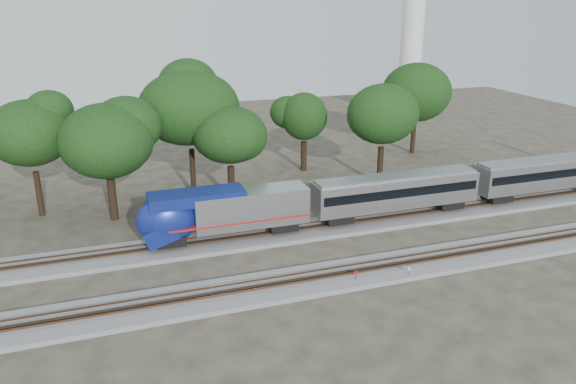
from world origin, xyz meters
name	(u,v)px	position (x,y,z in m)	size (l,w,h in m)	color
ground	(313,259)	(0.00, 0.00, 0.00)	(160.00, 160.00, 0.00)	#383328
track_far	(291,232)	(0.00, 6.00, 0.21)	(160.00, 5.00, 0.73)	slate
track_near	(330,277)	(0.00, -4.00, 0.21)	(160.00, 5.00, 0.73)	slate
switch_stand_red	(356,275)	(1.69, -5.29, 0.74)	(0.37, 0.08, 1.16)	#512D19
switch_stand_white	(409,271)	(6.26, -6.01, 0.70)	(0.34, 0.15, 1.10)	#512D19
switch_lever	(401,274)	(6.01, -5.23, 0.15)	(0.50, 0.30, 0.30)	#512D19
tree_1	(30,133)	(-23.81, 19.50, 9.09)	(9.26, 9.26, 13.05)	black
tree_2	(106,141)	(-16.44, 15.79, 8.55)	(8.71, 8.71, 12.28)	black
tree_3	(189,108)	(-7.13, 20.75, 10.43)	(10.61, 10.61, 14.96)	black
tree_4	(230,135)	(-3.41, 17.00, 7.87)	(8.02, 8.02, 11.31)	black
tree_5	(304,117)	(8.70, 25.93, 7.38)	(7.53, 7.53, 10.61)	black
tree_6	(383,114)	(15.60, 17.19, 8.93)	(9.09, 9.09, 12.82)	black
tree_7	(416,92)	(27.31, 29.00, 9.10)	(9.26, 9.26, 13.06)	black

